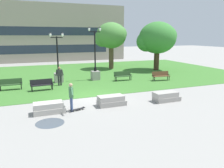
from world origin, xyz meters
TOP-DOWN VIEW (x-y plane):
  - ground_plane at (0.00, 0.00)m, footprint 140.00×140.00m
  - grass_lawn at (0.00, 10.00)m, footprint 40.00×20.00m
  - concrete_block_center at (-3.39, -2.33)m, footprint 1.80×0.90m
  - concrete_block_left at (0.52, -2.29)m, footprint 1.80×0.90m
  - concrete_block_right at (4.40, -2.76)m, footprint 1.85×0.90m
  - person_skateboarder at (-2.10, -2.47)m, footprint 0.28×1.51m
  - skateboard at (-1.78, -2.51)m, footprint 1.03×0.48m
  - puddle at (-3.51, -3.93)m, footprint 1.48×1.48m
  - park_bench_near_left at (-3.41, 3.47)m, footprint 1.83×0.65m
  - park_bench_near_right at (8.06, 3.43)m, footprint 1.85×0.72m
  - park_bench_far_left at (-5.82, 4.60)m, footprint 1.80×0.54m
  - park_bench_far_right at (4.47, 4.80)m, footprint 1.81×0.56m
  - lamp_post_left at (2.00, 6.11)m, footprint 1.32×0.80m
  - lamp_post_right at (-1.67, 6.21)m, footprint 1.32×0.80m
  - tree_near_right at (6.29, 12.94)m, footprint 4.25×4.04m
  - tree_far_left at (11.33, 9.55)m, footprint 4.97×4.73m
  - person_bystander_near_lawn at (-1.77, 4.74)m, footprint 0.73×0.26m
  - building_facade_distant at (-1.35, 24.50)m, footprint 29.01×1.03m

SIDE VIEW (x-z plane):
  - ground_plane at x=0.00m, z-range 0.00..0.00m
  - puddle at x=-3.51m, z-range 0.00..0.01m
  - grass_lawn at x=0.00m, z-range 0.00..0.02m
  - skateboard at x=-1.78m, z-range 0.02..0.15m
  - concrete_block_center at x=-3.39m, z-range -0.01..0.63m
  - concrete_block_left at x=0.52m, z-range -0.01..0.63m
  - concrete_block_right at x=4.40m, z-range -0.01..0.63m
  - park_bench_near_left at x=-3.41m, z-range 0.09..0.99m
  - park_bench_near_right at x=8.06m, z-range 0.09..0.99m
  - park_bench_far_left at x=-5.82m, z-range 0.09..0.99m
  - park_bench_far_right at x=4.47m, z-range 0.09..0.99m
  - person_skateboarder at x=-2.10m, z-range 0.12..1.83m
  - person_bystander_near_lawn at x=-1.77m, z-range 0.13..1.84m
  - lamp_post_right at x=-1.67m, z-range -1.38..3.37m
  - lamp_post_left at x=2.00m, z-range -1.56..3.73m
  - tree_far_left at x=11.33m, z-range 1.03..7.20m
  - tree_near_right at x=6.29m, z-range 1.30..7.48m
  - building_facade_distant at x=-1.35m, z-range -0.01..9.85m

